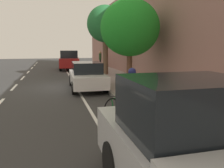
{
  "coord_description": "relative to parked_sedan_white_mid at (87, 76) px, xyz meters",
  "views": [
    {
      "loc": [
        -0.77,
        -13.87,
        2.38
      ],
      "look_at": [
        1.21,
        -6.24,
        1.09
      ],
      "focal_mm": 36.71,
      "sensor_mm": 36.0,
      "label": 1
    }
  ],
  "objects": [
    {
      "name": "lane_stripe_centre",
      "position": [
        -4.1,
        1.6,
        -0.75
      ],
      "size": [
        0.14,
        44.2,
        0.01
      ],
      "color": "white",
      "rests_on": "ground"
    },
    {
      "name": "lane_stripe_bike_edge",
      "position": [
        -0.54,
        1.11,
        -0.75
      ],
      "size": [
        0.12,
        43.21,
        0.01
      ],
      "primitive_type": "cube",
      "color": "white",
      "rests_on": "ground"
    },
    {
      "name": "pedestrian_on_phone",
      "position": [
        2.94,
        10.47,
        0.41
      ],
      "size": [
        0.34,
        0.59,
        1.75
      ],
      "color": "black",
      "rests_on": "sidewalk"
    },
    {
      "name": "bicycle_at_curb",
      "position": [
        0.46,
        -5.3,
        -0.38
      ],
      "size": [
        1.51,
        0.92,
        0.75
      ],
      "color": "black",
      "rests_on": "ground"
    },
    {
      "name": "building_facade",
      "position": [
        4.46,
        1.11,
        2.63
      ],
      "size": [
        0.5,
        43.21,
        6.76
      ],
      "primitive_type": "cube",
      "color": "#966B63",
      "rests_on": "ground"
    },
    {
      "name": "parked_sedan_white_mid",
      "position": [
        0.0,
        0.0,
        0.0
      ],
      "size": [
        1.94,
        4.45,
        1.52
      ],
      "color": "white",
      "rests_on": "ground"
    },
    {
      "name": "cyclist_with_backpack",
      "position": [
        0.69,
        -5.74,
        0.28
      ],
      "size": [
        0.5,
        0.58,
        1.7
      ],
      "color": "#C6B284",
      "rests_on": "ground"
    },
    {
      "name": "street_tree_mid_block",
      "position": [
        2.28,
        -0.72,
        2.62
      ],
      "size": [
        3.2,
        3.2,
        4.75
      ],
      "color": "brown",
      "rests_on": "sidewalk"
    },
    {
      "name": "curb_edge",
      "position": [
        0.93,
        1.11,
        -0.67
      ],
      "size": [
        0.16,
        43.21,
        0.17
      ],
      "primitive_type": "cube",
      "color": "gray",
      "rests_on": "ground"
    },
    {
      "name": "parked_suv_red_far",
      "position": [
        -0.15,
        11.55,
        0.27
      ],
      "size": [
        2.21,
        4.82,
        1.99
      ],
      "color": "maroon",
      "rests_on": "ground"
    },
    {
      "name": "sidewalk",
      "position": [
        2.61,
        1.11,
        -0.67
      ],
      "size": [
        3.2,
        43.21,
        0.17
      ],
      "primitive_type": "cube",
      "color": "#A18F90",
      "rests_on": "ground"
    },
    {
      "name": "ground",
      "position": [
        -1.07,
        1.11,
        -0.75
      ],
      "size": [
        69.14,
        69.14,
        0.0
      ],
      "primitive_type": "plane",
      "color": "#333333"
    },
    {
      "name": "street_tree_far_end",
      "position": [
        2.28,
        5.24,
        3.33
      ],
      "size": [
        2.86,
        2.86,
        5.41
      ],
      "color": "brown",
      "rests_on": "sidewalk"
    }
  ]
}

